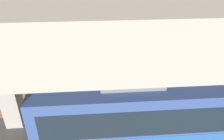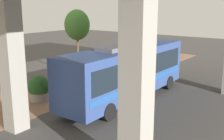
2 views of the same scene
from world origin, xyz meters
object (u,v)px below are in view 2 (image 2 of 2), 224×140
at_px(planter_front, 39,89).
at_px(planter_middle, 93,78).
at_px(street_tree_near, 77,25).
at_px(bus, 126,70).

distance_m(planter_front, planter_middle, 4.33).
xyz_separation_m(planter_front, street_tree_near, (-2.40, 6.24, 3.64)).
height_order(bus, planter_front, bus).
distance_m(planter_front, street_tree_near, 7.61).
distance_m(bus, planter_front, 5.83).
height_order(planter_front, planter_middle, planter_front).
bearing_deg(street_tree_near, planter_middle, -30.70).
relative_size(planter_front, planter_middle, 1.03).
bearing_deg(bus, planter_front, -139.84).
bearing_deg(bus, planter_middle, 171.12).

